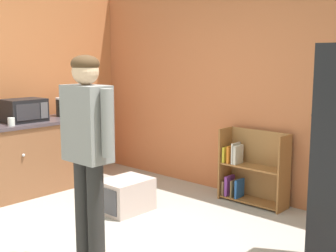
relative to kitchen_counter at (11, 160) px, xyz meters
name	(u,v)px	position (x,y,z in m)	size (l,w,h in m)	color
back_wall	(257,86)	(2.20, 1.97, 0.90)	(5.20, 0.06, 2.70)	#C87043
left_side_wall	(22,83)	(-0.43, 0.45, 0.90)	(0.06, 2.99, 2.70)	#C4703F
kitchen_counter	(11,160)	(0.00, 0.00, 0.00)	(0.65, 2.32, 0.90)	brown
bookshelf	(251,171)	(2.27, 1.79, -0.08)	(0.80, 0.28, 0.85)	#9E6634
standing_person	(88,144)	(2.24, -0.52, 0.58)	(0.57, 0.22, 1.70)	#282625
pet_carrier	(126,195)	(1.42, 0.59, -0.27)	(0.42, 0.55, 0.36)	beige
microwave	(24,110)	(0.01, 0.21, 0.59)	(0.37, 0.48, 0.28)	black
crock_pot	(65,107)	(-0.06, 0.85, 0.57)	(0.25, 0.25, 0.28)	black
yellow_cup	(36,114)	(-0.17, 0.47, 0.50)	(0.08, 0.08, 0.10)	yellow
white_cup	(11,122)	(0.21, -0.07, 0.50)	(0.08, 0.08, 0.10)	white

